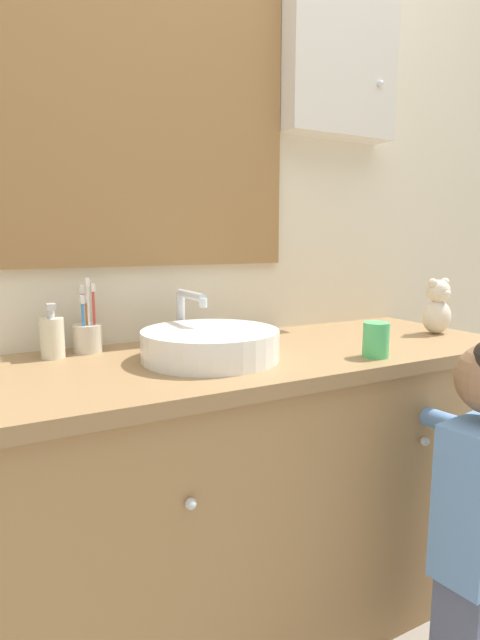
% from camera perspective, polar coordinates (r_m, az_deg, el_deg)
% --- Properties ---
extents(wall_back, '(3.20, 0.18, 2.50)m').
position_cam_1_polar(wall_back, '(1.62, -2.58, 16.02)').
color(wall_back, beige).
rests_on(wall_back, ground_plane).
extents(vanity_counter, '(1.48, 0.57, 0.79)m').
position_cam_1_polar(vanity_counter, '(1.50, 2.59, -18.43)').
color(vanity_counter, '#A37A4C').
rests_on(vanity_counter, ground_plane).
extents(sink_basin, '(0.35, 0.40, 0.16)m').
position_cam_1_polar(sink_basin, '(1.27, -3.46, -2.63)').
color(sink_basin, white).
rests_on(sink_basin, vanity_counter).
extents(toothbrush_holder, '(0.08, 0.08, 0.20)m').
position_cam_1_polar(toothbrush_holder, '(1.40, -17.02, -1.66)').
color(toothbrush_holder, beige).
rests_on(toothbrush_holder, vanity_counter).
extents(soap_dispenser, '(0.06, 0.06, 0.14)m').
position_cam_1_polar(soap_dispenser, '(1.36, -20.67, -1.80)').
color(soap_dispenser, beige).
rests_on(soap_dispenser, vanity_counter).
extents(teddy_bear, '(0.10, 0.08, 0.18)m').
position_cam_1_polar(teddy_bear, '(1.72, 21.63, 1.33)').
color(teddy_bear, beige).
rests_on(teddy_bear, vanity_counter).
extents(drinking_cup, '(0.07, 0.07, 0.09)m').
position_cam_1_polar(drinking_cup, '(1.33, 15.26, -2.20)').
color(drinking_cup, '#4CC670').
rests_on(drinking_cup, vanity_counter).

